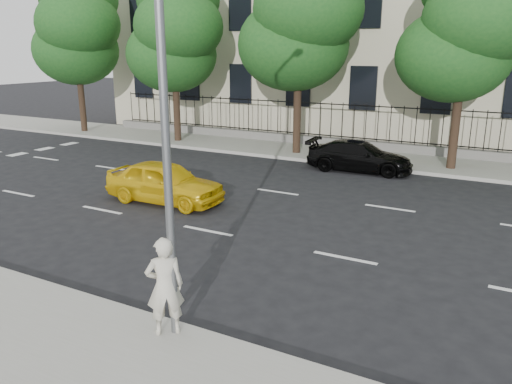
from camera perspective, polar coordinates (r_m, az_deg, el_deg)
ground at (r=12.24m, az=-12.05°, el=-7.98°), size 120.00×120.00×0.00m
far_sidewalk at (r=24.11m, az=9.75°, el=4.21°), size 60.00×4.00×0.15m
lane_markings at (r=15.89m, az=-1.05°, el=-1.95°), size 49.60×4.62×0.01m
iron_fence at (r=25.60m, az=11.04°, el=6.13°), size 30.00×0.50×2.20m
street_light at (r=8.28m, az=-8.46°, el=17.55°), size 0.25×3.32×8.05m
tree_a at (r=31.97m, az=-19.73°, el=17.30°), size 5.71×5.31×9.39m
tree_b at (r=27.27m, az=-9.15°, el=17.78°), size 5.53×5.12×8.97m
tree_c at (r=23.77m, az=5.23°, el=19.57°), size 5.89×5.50×9.80m
tree_d at (r=21.95m, az=23.06°, el=17.23°), size 5.34×4.94×8.84m
yellow_taxi at (r=16.70m, az=-10.40°, el=1.13°), size 4.09×1.72×1.38m
black_sedan at (r=21.20m, az=11.73°, el=4.03°), size 4.43×2.01×1.26m
woman_near at (r=8.74m, az=-10.38°, el=-10.56°), size 0.76×0.75×1.77m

